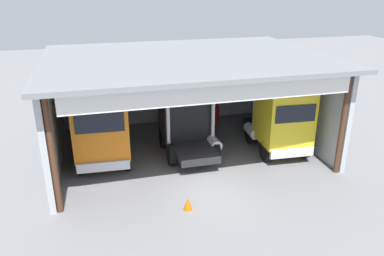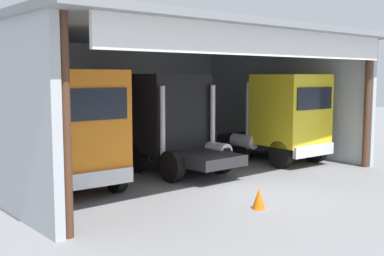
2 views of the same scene
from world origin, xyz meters
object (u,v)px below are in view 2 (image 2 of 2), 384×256
Objects in this scene: truck_black_center_bay at (173,121)px; traffic_cone at (259,199)px; tool_cart at (164,140)px; truck_orange_center_right_bay at (71,128)px; truck_yellow_center_left_bay at (285,117)px; oil_drum at (165,142)px.

traffic_cone is (-1.37, -5.43, -1.59)m from truck_black_center_bay.
truck_orange_center_right_bay is at bearing -146.31° from tool_cart.
truck_orange_center_right_bay is 0.96× the size of truck_yellow_center_left_bay.
tool_cart is (2.65, 4.05, -1.37)m from truck_black_center_bay.
truck_black_center_bay is 5.82m from traffic_cone.
truck_black_center_bay is 4.80m from truck_yellow_center_left_bay.
truck_yellow_center_left_bay reaches higher than oil_drum.
tool_cart is at bearing -142.87° from truck_orange_center_right_bay.
tool_cart reaches higher than oil_drum.
truck_orange_center_right_bay reaches higher than traffic_cone.
truck_orange_center_right_bay is at bearing -2.47° from truck_yellow_center_left_bay.
tool_cart is (6.99, 4.66, -1.46)m from truck_orange_center_right_bay.
traffic_cone is at bearing -112.85° from oil_drum.
truck_orange_center_right_bay is 8.24m from oil_drum.
truck_black_center_bay reaches higher than traffic_cone.
truck_orange_center_right_bay is at bearing -171.13° from truck_black_center_bay.
tool_cart is (-1.89, 5.61, -1.37)m from truck_yellow_center_left_bay.
truck_orange_center_right_bay is at bearing 121.65° from traffic_cone.
truck_black_center_bay reaches higher than truck_yellow_center_left_bay.
tool_cart is at bearing 63.12° from oil_drum.
truck_orange_center_right_bay is 4.38m from truck_black_center_bay.
truck_orange_center_right_bay is 8.93m from truck_yellow_center_left_bay.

